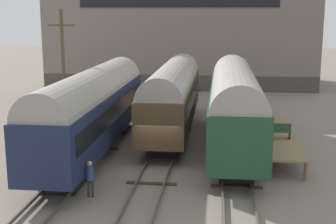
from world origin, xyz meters
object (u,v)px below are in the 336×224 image
object	(u,v)px
person_worker	(90,175)
utility_pole	(64,73)
train_car_navy	(93,106)
bench	(280,130)
train_car_brown	(173,93)
train_car_green	(234,102)

from	to	relation	value
person_worker	utility_pole	bearing A→B (deg)	114.08
train_car_navy	bench	distance (m)	11.62
bench	person_worker	bearing A→B (deg)	-140.51
train_car_navy	utility_pole	world-z (taller)	utility_pole
train_car_navy	utility_pole	distance (m)	4.70
person_worker	utility_pole	size ratio (longest dim) A/B	0.20
train_car_brown	utility_pole	size ratio (longest dim) A/B	1.93
train_car_green	train_car_navy	bearing A→B (deg)	-166.70
train_car_brown	train_car_green	world-z (taller)	train_car_green
bench	person_worker	distance (m)	12.67
bench	utility_pole	size ratio (longest dim) A/B	0.16
train_car_navy	person_worker	world-z (taller)	train_car_navy
train_car_green	train_car_brown	bearing A→B (deg)	136.52
train_car_brown	utility_pole	xyz separation A→B (m)	(-7.26, -2.86, 1.72)
train_car_navy	train_car_green	size ratio (longest dim) A/B	1.04
train_car_navy	train_car_brown	xyz separation A→B (m)	(4.35, 6.18, -0.11)
bench	utility_pole	distance (m)	14.90
bench	person_worker	xyz separation A→B (m)	(-9.77, -8.05, -0.47)
train_car_navy	train_car_brown	bearing A→B (deg)	54.87
train_car_green	person_worker	world-z (taller)	train_car_green
train_car_navy	train_car_brown	world-z (taller)	train_car_navy
bench	person_worker	size ratio (longest dim) A/B	0.78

